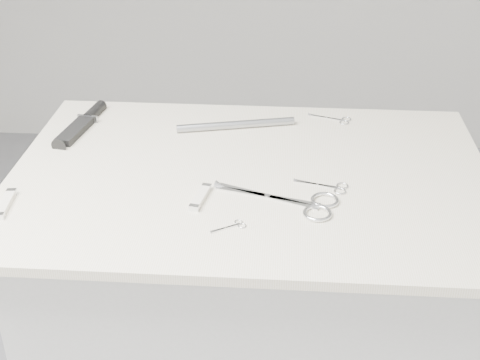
# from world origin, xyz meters

# --- Properties ---
(plinth) EXTENTS (0.90, 0.60, 0.90)m
(plinth) POSITION_xyz_m (0.00, 0.00, 0.45)
(plinth) COLOR #B9B9B6
(plinth) RESTS_ON ground
(display_board) EXTENTS (1.00, 0.70, 0.02)m
(display_board) POSITION_xyz_m (0.00, 0.00, 0.91)
(display_board) COLOR beige
(display_board) RESTS_ON plinth
(large_shears) EXTENTS (0.25, 0.13, 0.01)m
(large_shears) POSITION_xyz_m (0.11, -0.11, 0.92)
(large_shears) COLOR silver
(large_shears) RESTS_ON display_board
(embroidery_scissors_a) EXTENTS (0.11, 0.06, 0.00)m
(embroidery_scissors_a) POSITION_xyz_m (0.16, -0.05, 0.92)
(embroidery_scissors_a) COLOR silver
(embroidery_scissors_a) RESTS_ON display_board
(embroidery_scissors_b) EXTENTS (0.10, 0.06, 0.00)m
(embroidery_scissors_b) POSITION_xyz_m (0.19, 0.28, 0.92)
(embroidery_scissors_b) COLOR silver
(embroidery_scissors_b) RESTS_ON display_board
(tiny_scissors) EXTENTS (0.07, 0.05, 0.00)m
(tiny_scissors) POSITION_xyz_m (-0.02, -0.20, 0.92)
(tiny_scissors) COLOR silver
(tiny_scissors) RESTS_ON display_board
(sheathed_knife) EXTENTS (0.07, 0.22, 0.03)m
(sheathed_knife) POSITION_xyz_m (-0.41, 0.21, 0.93)
(sheathed_knife) COLOR black
(sheathed_knife) RESTS_ON display_board
(pocket_knife_a) EXTENTS (0.03, 0.10, 0.01)m
(pocket_knife_a) POSITION_xyz_m (-0.46, -0.16, 0.93)
(pocket_knife_a) COLOR silver
(pocket_knife_a) RESTS_ON display_board
(pocket_knife_b) EXTENTS (0.04, 0.09, 0.01)m
(pocket_knife_b) POSITION_xyz_m (-0.09, -0.11, 0.93)
(pocket_knife_b) COLOR silver
(pocket_knife_b) RESTS_ON display_board
(metal_rail) EXTENTS (0.28, 0.08, 0.02)m
(metal_rail) POSITION_xyz_m (-0.05, 0.22, 0.93)
(metal_rail) COLOR gray
(metal_rail) RESTS_ON display_board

